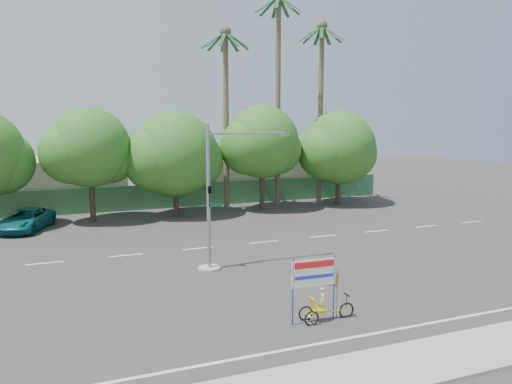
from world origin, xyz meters
name	(u,v)px	position (x,y,z in m)	size (l,w,h in m)	color
ground	(291,288)	(0.00, 0.00, 0.00)	(120.00, 120.00, 0.00)	#33302D
sidewalk_near	(402,366)	(0.00, -7.50, 0.06)	(50.00, 2.40, 0.12)	gray
fence	(179,195)	(0.00, 21.50, 1.00)	(38.00, 0.08, 2.00)	#336B3D
building_left	(48,183)	(-10.00, 26.00, 2.00)	(12.00, 8.00, 4.00)	#C4B69C
building_right	(250,176)	(8.00, 26.00, 1.80)	(14.00, 8.00, 3.60)	#C4B69C
tree_left	(89,151)	(-7.05, 18.00, 5.06)	(6.66, 5.60, 8.07)	#473828
tree_center	(174,157)	(-1.05, 18.00, 4.47)	(7.62, 6.40, 7.85)	#473828
tree_right	(262,145)	(5.95, 18.00, 5.24)	(6.90, 5.80, 8.36)	#473828
tree_far_right	(338,150)	(12.95, 18.00, 4.64)	(7.38, 6.20, 7.94)	#473828
palm_tall	(278,79)	(8.00, 19.50, 10.46)	(3.73, 3.79, 17.45)	#70604C
palm_mid	(321,94)	(12.00, 19.50, 9.40)	(3.73, 3.79, 15.45)	#70604C
palm_short	(226,98)	(3.50, 19.50, 8.86)	(3.73, 3.79, 14.45)	#70604C
traffic_signal	(215,210)	(-2.20, 3.98, 2.92)	(4.72, 1.10, 7.00)	gray
trike_billboard	(320,295)	(-0.60, -3.57, 0.99)	(2.49, 0.59, 2.45)	black
pickup_truck	(26,220)	(-11.30, 16.70, 0.70)	(2.33, 5.05, 1.40)	#0E6266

